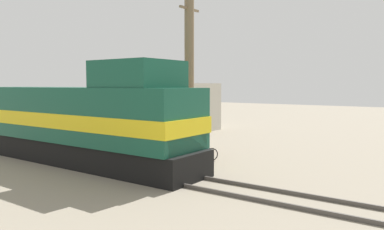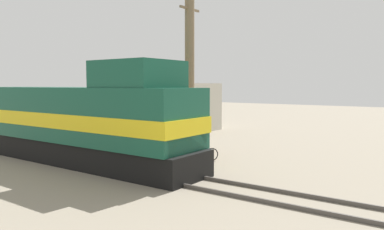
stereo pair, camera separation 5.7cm
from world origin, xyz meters
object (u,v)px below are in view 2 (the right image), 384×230
Objects in this scene: bicycle at (208,152)px; person_bystander at (205,144)px; billboard_sign at (155,100)px; utility_pole at (190,71)px; vendor_umbrella at (172,116)px; locomotive at (79,121)px.

person_bystander is at bearing 67.47° from bicycle.
billboard_sign is at bearing -63.69° from bicycle.
person_bystander is (-2.44, -5.35, -1.96)m from billboard_sign.
bicycle is at bearing -119.68° from utility_pole.
vendor_umbrella reaches higher than person_bystander.
utility_pole is at bearing -79.31° from bicycle.
locomotive is 3.78× the size of billboard_sign.
billboard_sign is at bearing 57.87° from vendor_umbrella.
bicycle is (1.26, 0.65, -0.63)m from person_bystander.
utility_pole is 4.95m from bicycle.
locomotive is 5.85m from billboard_sign.
person_bystander is (-2.41, -2.66, -3.75)m from utility_pole.
bicycle is (-1.14, -2.01, -4.38)m from utility_pole.
vendor_umbrella is at bearing -122.13° from billboard_sign.
locomotive is at bearing 145.70° from vendor_umbrella.
locomotive reaches higher than bicycle.
bicycle is at bearing -45.62° from locomotive.
vendor_umbrella is 3.33m from billboard_sign.
locomotive reaches higher than vendor_umbrella.
person_bystander is 1.08× the size of bicycle.
billboard_sign is (1.73, 2.76, 0.72)m from vendor_umbrella.
vendor_umbrella is 2.96m from person_bystander.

